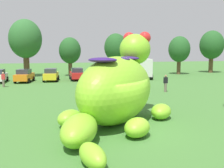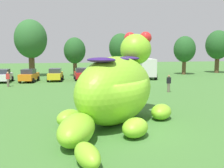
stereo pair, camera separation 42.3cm
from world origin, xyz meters
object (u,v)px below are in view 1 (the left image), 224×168
giant_inflatable_creature (117,89)px  car_red (77,74)px  car_yellow (51,75)px  spectator_mid_field (3,80)px  spectator_near_inflatable (166,83)px  car_orange (24,76)px  box_truck (141,68)px  car_black (99,74)px

giant_inflatable_creature → car_red: 22.25m
car_yellow → spectator_mid_field: (-5.41, -4.73, -0.01)m
car_red → spectator_near_inflatable: 14.80m
car_yellow → spectator_near_inflatable: (10.70, -12.70, -0.01)m
car_orange → box_truck: (16.71, 0.69, 0.74)m
box_truck → spectator_mid_field: bearing=-165.0°
car_red → car_black: bearing=-14.3°
car_yellow → box_truck: box_truck is taller
car_yellow → car_red: 3.56m
car_yellow → box_truck: (13.29, 0.26, 0.74)m
car_red → car_black: 3.07m
car_orange → car_red: 7.00m
car_orange → spectator_near_inflatable: bearing=-41.0°
car_yellow → box_truck: size_ratio=0.64×
spectator_mid_field → giant_inflatable_creature: bearing=-64.2°
spectator_near_inflatable → spectator_mid_field: bearing=153.7°
car_red → spectator_near_inflatable: (7.16, -12.96, -0.01)m
giant_inflatable_creature → car_yellow: (-2.93, 21.96, -1.07)m
giant_inflatable_creature → car_orange: 22.47m
car_orange → spectator_near_inflatable: (14.13, -12.27, -0.01)m
giant_inflatable_creature → spectator_mid_field: bearing=115.8°
box_truck → spectator_near_inflatable: (-2.58, -12.96, -0.75)m
giant_inflatable_creature → car_orange: bearing=106.4°
car_yellow → car_red: size_ratio=1.03×
car_black → spectator_mid_field: 12.66m
giant_inflatable_creature → spectator_mid_field: size_ratio=5.73×
car_black → spectator_mid_field: bearing=-160.5°
car_orange → car_black: size_ratio=1.04×
spectator_near_inflatable → spectator_mid_field: (-16.11, 7.97, 0.00)m
box_truck → car_orange: bearing=-177.6°
giant_inflatable_creature → car_orange: size_ratio=2.25×
car_orange → car_yellow: size_ratio=1.02×
car_yellow → spectator_near_inflatable: 16.61m
giant_inflatable_creature → car_black: giant_inflatable_creature is taller
car_black → box_truck: size_ratio=0.63×
giant_inflatable_creature → car_red: giant_inflatable_creature is taller
spectator_near_inflatable → car_orange: bearing=139.0°
giant_inflatable_creature → spectator_mid_field: 19.16m
giant_inflatable_creature → box_truck: 24.52m
car_orange → car_yellow: (3.42, 0.43, 0.00)m
car_yellow → spectator_near_inflatable: car_yellow is taller
box_truck → spectator_mid_field: (-18.69, -5.00, -0.75)m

